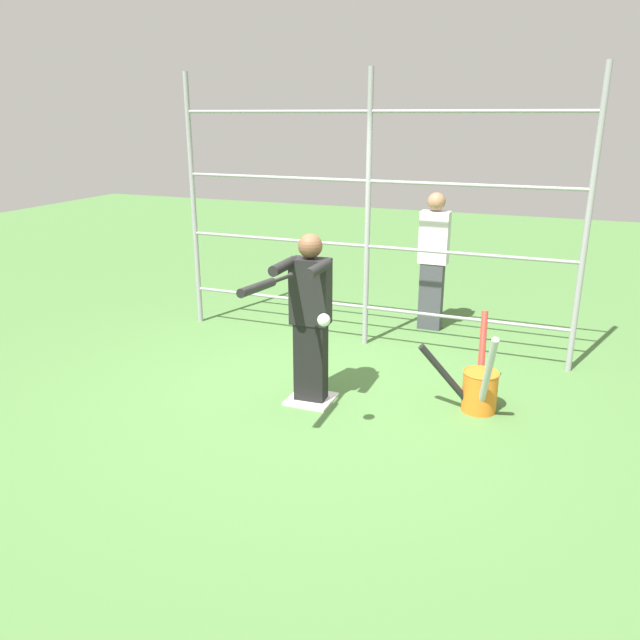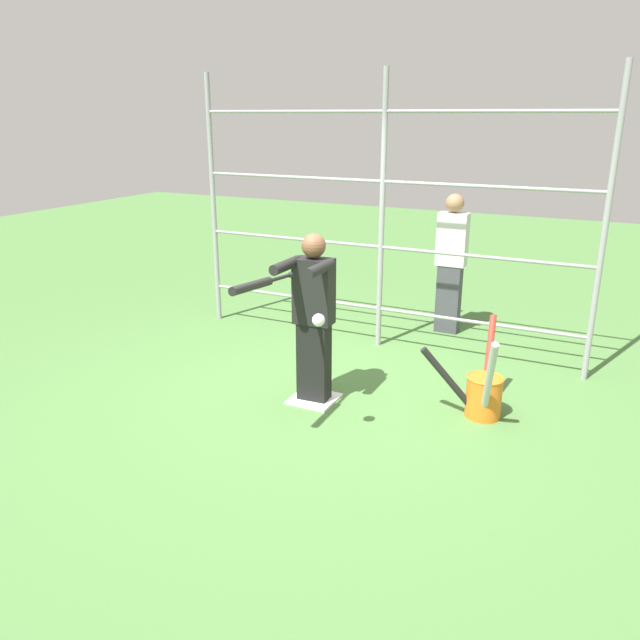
{
  "view_description": "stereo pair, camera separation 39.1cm",
  "coord_description": "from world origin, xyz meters",
  "px_view_note": "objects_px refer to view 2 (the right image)",
  "views": [
    {
      "loc": [
        -1.99,
        4.77,
        2.48
      ],
      "look_at": [
        -0.2,
        0.29,
        0.88
      ],
      "focal_mm": 35.0,
      "sensor_mm": 36.0,
      "label": 1
    },
    {
      "loc": [
        -2.34,
        4.61,
        2.48
      ],
      "look_at": [
        -0.2,
        0.29,
        0.88
      ],
      "focal_mm": 35.0,
      "sensor_mm": 36.0,
      "label": 2
    }
  ],
  "objects_px": {
    "batter": "(313,314)",
    "bystander_behind_fence": "(451,262)",
    "softball_in_flight": "(319,320)",
    "baseball_bat_swinging": "(257,285)",
    "bat_bucket": "(482,392)"
  },
  "relations": [
    {
      "from": "baseball_bat_swinging",
      "to": "bystander_behind_fence",
      "type": "bearing_deg",
      "value": -99.77
    },
    {
      "from": "softball_in_flight",
      "to": "bystander_behind_fence",
      "type": "distance_m",
      "value": 3.13
    },
    {
      "from": "softball_in_flight",
      "to": "baseball_bat_swinging",
      "type": "bearing_deg",
      "value": 24.23
    },
    {
      "from": "baseball_bat_swinging",
      "to": "softball_in_flight",
      "type": "relative_size",
      "value": 8.8
    },
    {
      "from": "bat_bucket",
      "to": "baseball_bat_swinging",
      "type": "bearing_deg",
      "value": 41.2
    },
    {
      "from": "softball_in_flight",
      "to": "bystander_behind_fence",
      "type": "xyz_separation_m",
      "value": [
        -0.16,
        -3.12,
        -0.19
      ]
    },
    {
      "from": "softball_in_flight",
      "to": "bystander_behind_fence",
      "type": "height_order",
      "value": "bystander_behind_fence"
    },
    {
      "from": "bat_bucket",
      "to": "bystander_behind_fence",
      "type": "distance_m",
      "value": 2.31
    },
    {
      "from": "baseball_bat_swinging",
      "to": "bystander_behind_fence",
      "type": "relative_size",
      "value": 0.52
    },
    {
      "from": "bat_bucket",
      "to": "bystander_behind_fence",
      "type": "xyz_separation_m",
      "value": [
        0.86,
        -2.05,
        0.62
      ]
    },
    {
      "from": "baseball_bat_swinging",
      "to": "bat_bucket",
      "type": "distance_m",
      "value": 2.19
    },
    {
      "from": "batter",
      "to": "bystander_behind_fence",
      "type": "height_order",
      "value": "bystander_behind_fence"
    },
    {
      "from": "baseball_bat_swinging",
      "to": "bat_bucket",
      "type": "xyz_separation_m",
      "value": [
        -1.43,
        -1.26,
        -1.08
      ]
    },
    {
      "from": "softball_in_flight",
      "to": "bystander_behind_fence",
      "type": "bearing_deg",
      "value": -92.98
    },
    {
      "from": "baseball_bat_swinging",
      "to": "softball_in_flight",
      "type": "xyz_separation_m",
      "value": [
        -0.41,
        -0.18,
        -0.27
      ]
    }
  ]
}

